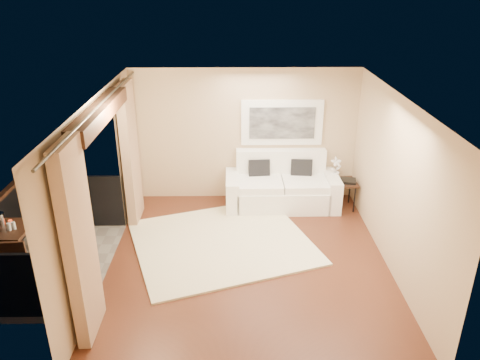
{
  "coord_description": "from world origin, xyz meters",
  "views": [
    {
      "loc": [
        -0.23,
        -6.46,
        4.32
      ],
      "look_at": [
        -0.12,
        0.95,
        1.05
      ],
      "focal_mm": 35.0,
      "sensor_mm": 36.0,
      "label": 1
    }
  ],
  "objects_px": {
    "sofa": "(282,187)",
    "bistro_table": "(7,233)",
    "orchid": "(336,168)",
    "balcony_chair_far": "(56,221)",
    "side_table": "(343,184)",
    "balcony_chair_near": "(13,269)"
  },
  "relations": [
    {
      "from": "orchid",
      "to": "balcony_chair_far",
      "type": "bearing_deg",
      "value": -161.73
    },
    {
      "from": "bistro_table",
      "to": "sofa",
      "type": "bearing_deg",
      "value": 27.77
    },
    {
      "from": "orchid",
      "to": "balcony_chair_near",
      "type": "bearing_deg",
      "value": -149.65
    },
    {
      "from": "sofa",
      "to": "balcony_chair_far",
      "type": "distance_m",
      "value": 4.28
    },
    {
      "from": "balcony_chair_far",
      "to": "side_table",
      "type": "bearing_deg",
      "value": -145.68
    },
    {
      "from": "bistro_table",
      "to": "balcony_chair_far",
      "type": "distance_m",
      "value": 0.85
    },
    {
      "from": "sofa",
      "to": "balcony_chair_far",
      "type": "height_order",
      "value": "sofa"
    },
    {
      "from": "orchid",
      "to": "balcony_chair_far",
      "type": "relative_size",
      "value": 0.47
    },
    {
      "from": "sofa",
      "to": "bistro_table",
      "type": "relative_size",
      "value": 2.84
    },
    {
      "from": "sofa",
      "to": "side_table",
      "type": "xyz_separation_m",
      "value": [
        1.19,
        -0.16,
        0.13
      ]
    },
    {
      "from": "sofa",
      "to": "orchid",
      "type": "distance_m",
      "value": 1.15
    },
    {
      "from": "bistro_table",
      "to": "balcony_chair_far",
      "type": "relative_size",
      "value": 0.87
    },
    {
      "from": "sofa",
      "to": "side_table",
      "type": "bearing_deg",
      "value": -8.25
    },
    {
      "from": "side_table",
      "to": "orchid",
      "type": "bearing_deg",
      "value": 124.34
    },
    {
      "from": "side_table",
      "to": "bistro_table",
      "type": "relative_size",
      "value": 0.72
    },
    {
      "from": "side_table",
      "to": "balcony_chair_far",
      "type": "xyz_separation_m",
      "value": [
        -5.14,
        -1.49,
        0.02
      ]
    },
    {
      "from": "orchid",
      "to": "bistro_table",
      "type": "relative_size",
      "value": 0.55
    },
    {
      "from": "side_table",
      "to": "balcony_chair_near",
      "type": "distance_m",
      "value": 6.0
    },
    {
      "from": "side_table",
      "to": "balcony_chair_near",
      "type": "bearing_deg",
      "value": -151.66
    },
    {
      "from": "orchid",
      "to": "bistro_table",
      "type": "xyz_separation_m",
      "value": [
        -5.5,
        -2.34,
        -0.08
      ]
    },
    {
      "from": "bistro_table",
      "to": "balcony_chair_near",
      "type": "relative_size",
      "value": 0.87
    },
    {
      "from": "side_table",
      "to": "orchid",
      "type": "xyz_separation_m",
      "value": [
        -0.12,
        0.17,
        0.28
      ]
    }
  ]
}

